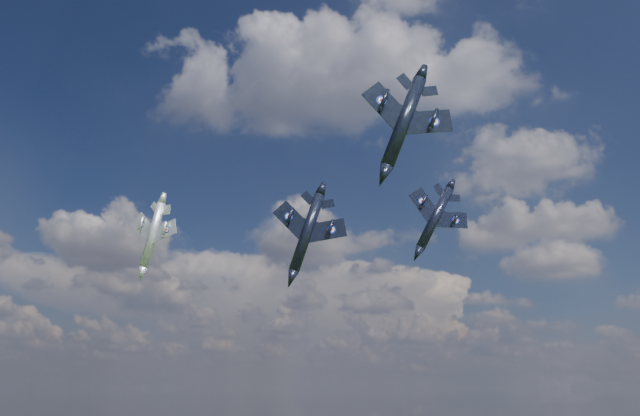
% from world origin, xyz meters
% --- Properties ---
extents(jet_lead_navy, '(14.62, 18.03, 6.83)m').
position_xyz_m(jet_lead_navy, '(9.29, 13.00, 79.03)').
color(jet_lead_navy, black).
extents(jet_right_navy, '(15.17, 17.78, 6.86)m').
position_xyz_m(jet_right_navy, '(24.83, -10.13, 84.75)').
color(jet_right_navy, black).
extents(jet_high_navy, '(16.25, 18.76, 8.21)m').
position_xyz_m(jet_high_navy, '(27.38, 26.68, 83.88)').
color(jet_high_navy, black).
extents(jet_left_silver, '(14.47, 16.63, 5.49)m').
position_xyz_m(jet_left_silver, '(-15.08, 14.04, 80.05)').
color(jet_left_silver, gray).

